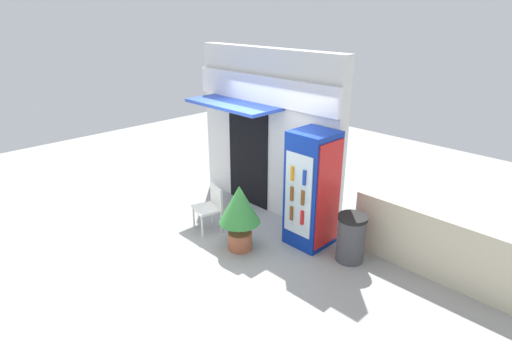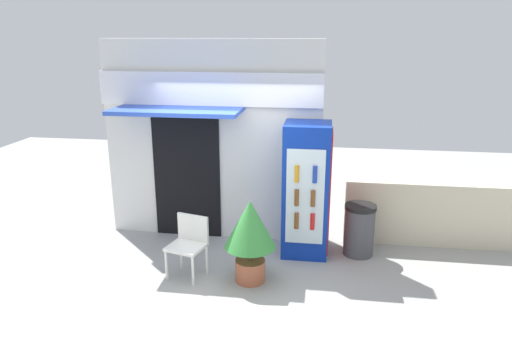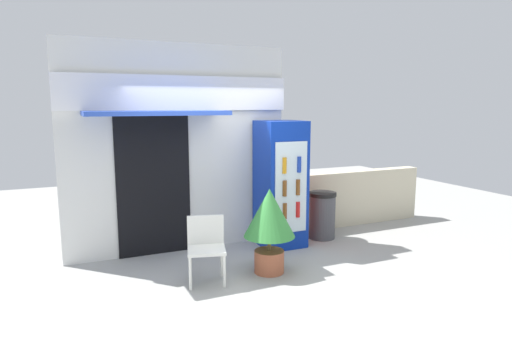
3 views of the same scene
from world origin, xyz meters
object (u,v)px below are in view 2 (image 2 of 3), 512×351
at_px(drink_cooler, 307,190).
at_px(trash_bin, 359,230).
at_px(plastic_chair, 189,241).
at_px(potted_plant_near_shop, 250,231).

distance_m(drink_cooler, trash_bin, 1.00).
xyz_separation_m(drink_cooler, plastic_chair, (-1.54, -0.92, -0.50)).
bearing_deg(trash_bin, drink_cooler, -177.66).
bearing_deg(potted_plant_near_shop, drink_cooler, 55.42).
xyz_separation_m(potted_plant_near_shop, trash_bin, (1.48, 1.03, -0.33)).
relative_size(plastic_chair, trash_bin, 1.05).
relative_size(drink_cooler, potted_plant_near_shop, 1.74).
distance_m(potted_plant_near_shop, trash_bin, 1.84).
height_order(drink_cooler, potted_plant_near_shop, drink_cooler).
height_order(drink_cooler, plastic_chair, drink_cooler).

